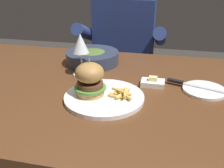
% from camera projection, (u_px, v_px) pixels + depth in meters
% --- Properties ---
extents(dining_table, '(1.48, 0.84, 0.74)m').
position_uv_depth(dining_table, '(98.00, 105.00, 0.96)').
color(dining_table, '#56331C').
rests_on(dining_table, ground).
extents(main_plate, '(0.27, 0.27, 0.01)m').
position_uv_depth(main_plate, '(104.00, 97.00, 0.83)').
color(main_plate, white).
rests_on(main_plate, dining_table).
extents(burger_sandwich, '(0.11, 0.11, 0.13)m').
position_uv_depth(burger_sandwich, '(89.00, 79.00, 0.81)').
color(burger_sandwich, tan).
rests_on(burger_sandwich, main_plate).
extents(fries_pile, '(0.08, 0.08, 0.02)m').
position_uv_depth(fries_pile, '(122.00, 93.00, 0.82)').
color(fries_pile, gold).
rests_on(fries_pile, main_plate).
extents(wine_glass, '(0.07, 0.07, 0.17)m').
position_uv_depth(wine_glass, '(81.00, 45.00, 0.97)').
color(wine_glass, silver).
rests_on(wine_glass, dining_table).
extents(bread_plate, '(0.15, 0.15, 0.01)m').
position_uv_depth(bread_plate, '(204.00, 90.00, 0.88)').
color(bread_plate, white).
rests_on(bread_plate, dining_table).
extents(table_knife, '(0.21, 0.08, 0.01)m').
position_uv_depth(table_knife, '(190.00, 85.00, 0.90)').
color(table_knife, silver).
rests_on(table_knife, bread_plate).
extents(butter_dish, '(0.09, 0.06, 0.04)m').
position_uv_depth(butter_dish, '(153.00, 83.00, 0.92)').
color(butter_dish, white).
rests_on(butter_dish, dining_table).
extents(soup_bowl, '(0.24, 0.24, 0.06)m').
position_uv_depth(soup_bowl, '(92.00, 57.00, 1.13)').
color(soup_bowl, '#2D384C').
rests_on(soup_bowl, dining_table).
extents(diner_person, '(0.51, 0.36, 1.18)m').
position_uv_depth(diner_person, '(124.00, 65.00, 1.62)').
color(diner_person, '#282833').
rests_on(diner_person, ground).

